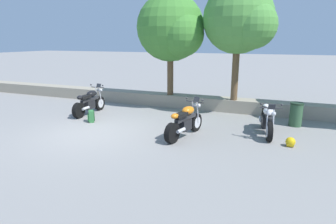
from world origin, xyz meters
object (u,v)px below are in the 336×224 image
object	(u,v)px
motorcycle_white_far_right	(267,120)
leafy_tree_far_left	(173,29)
trash_bin	(296,114)
rider_helmet	(290,142)
motorcycle_black_near_left	(90,102)
rider_backpack	(91,116)
motorcycle_orange_centre	(185,122)
leafy_tree_mid_left	(241,20)

from	to	relation	value
motorcycle_white_far_right	leafy_tree_far_left	distance (m)	5.86
trash_bin	rider_helmet	bearing A→B (deg)	-94.54
motorcycle_black_near_left	motorcycle_white_far_right	size ratio (longest dim) A/B	1.00
motorcycle_black_near_left	rider_helmet	world-z (taller)	motorcycle_black_near_left
motorcycle_black_near_left	rider_backpack	distance (m)	1.33
rider_helmet	leafy_tree_far_left	bearing A→B (deg)	145.00
motorcycle_black_near_left	motorcycle_orange_centre	distance (m)	4.82
motorcycle_black_near_left	rider_helmet	distance (m)	7.87
motorcycle_white_far_right	rider_backpack	bearing A→B (deg)	-171.46
leafy_tree_far_left	trash_bin	bearing A→B (deg)	-13.12
motorcycle_black_near_left	rider_helmet	size ratio (longest dim) A/B	7.36
rider_helmet	rider_backpack	bearing A→B (deg)	-179.97
rider_helmet	trash_bin	world-z (taller)	trash_bin
motorcycle_black_near_left	trash_bin	size ratio (longest dim) A/B	2.40
rider_helmet	leafy_tree_mid_left	distance (m)	5.41
motorcycle_orange_centre	rider_backpack	xyz separation A→B (m)	(-3.84, 0.27, -0.24)
motorcycle_orange_centre	rider_helmet	world-z (taller)	motorcycle_orange_centre
motorcycle_orange_centre	motorcycle_black_near_left	bearing A→B (deg)	164.34
motorcycle_black_near_left	motorcycle_white_far_right	bearing A→B (deg)	-0.72
rider_helmet	leafy_tree_mid_left	world-z (taller)	leafy_tree_mid_left
leafy_tree_far_left	trash_bin	distance (m)	6.18
motorcycle_white_far_right	motorcycle_orange_centre	bearing A→B (deg)	-153.36
leafy_tree_mid_left	rider_backpack	bearing A→B (deg)	-145.11
motorcycle_white_far_right	leafy_tree_mid_left	distance (m)	4.34
motorcycle_orange_centre	trash_bin	world-z (taller)	motorcycle_orange_centre
motorcycle_white_far_right	rider_helmet	size ratio (longest dim) A/B	7.35
motorcycle_orange_centre	trash_bin	distance (m)	4.22
rider_backpack	rider_helmet	world-z (taller)	rider_backpack
motorcycle_orange_centre	leafy_tree_mid_left	size ratio (longest dim) A/B	0.43
rider_backpack	rider_helmet	distance (m)	6.99
rider_helmet	leafy_tree_far_left	xyz separation A→B (m)	(-5.05, 3.53, 3.35)
motorcycle_black_near_left	leafy_tree_mid_left	xyz separation A→B (m)	(5.69, 2.38, 3.30)
leafy_tree_far_left	trash_bin	world-z (taller)	leafy_tree_far_left
leafy_tree_far_left	leafy_tree_mid_left	xyz separation A→B (m)	(2.94, -0.13, 0.30)
motorcycle_white_far_right	leafy_tree_far_left	bearing A→B (deg)	149.00
leafy_tree_mid_left	motorcycle_black_near_left	bearing A→B (deg)	-157.32
trash_bin	motorcycle_white_far_right	bearing A→B (deg)	-123.44
motorcycle_white_far_right	rider_backpack	xyz separation A→B (m)	(-6.26, -0.94, -0.24)
motorcycle_white_far_right	rider_backpack	distance (m)	6.33
motorcycle_black_near_left	leafy_tree_mid_left	bearing A→B (deg)	22.68
motorcycle_black_near_left	rider_backpack	xyz separation A→B (m)	(0.81, -1.03, -0.24)
rider_helmet	leafy_tree_mid_left	bearing A→B (deg)	121.70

